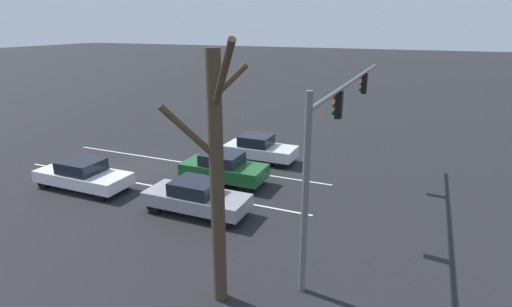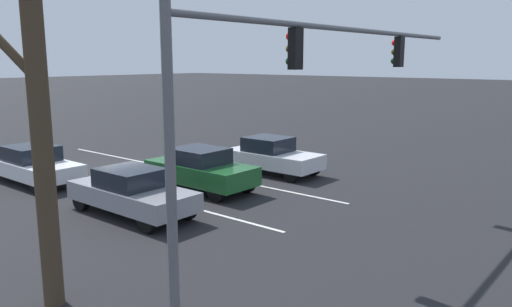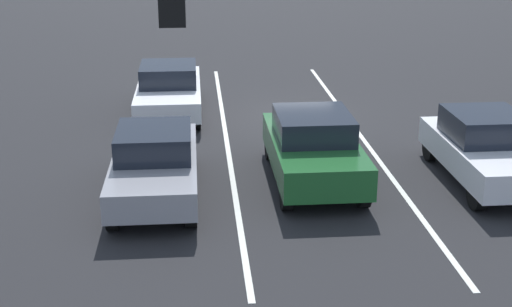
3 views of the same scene
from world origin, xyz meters
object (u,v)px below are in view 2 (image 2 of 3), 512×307
at_px(car_silver_leftlane_front, 272,155).
at_px(bare_tree_near, 38,107).
at_px(car_white_rightlane_second, 32,164).
at_px(car_darkgreen_midlane_front, 201,169).
at_px(car_gray_rightlane_front, 132,192).
at_px(traffic_signal_gantry, 305,70).

xyz_separation_m(car_silver_leftlane_front, bare_tree_near, (11.82, 3.72, 3.11)).
xyz_separation_m(car_silver_leftlane_front, car_white_rightlane_second, (7.18, -6.23, -0.05)).
distance_m(car_silver_leftlane_front, car_darkgreen_midlane_front, 3.85).
xyz_separation_m(car_silver_leftlane_front, car_gray_rightlane_front, (7.29, 0.20, -0.02)).
bearing_deg(bare_tree_near, car_white_rightlane_second, -115.02).
height_order(car_gray_rightlane_front, traffic_signal_gantry, traffic_signal_gantry).
relative_size(car_white_rightlane_second, bare_tree_near, 0.64).
bearing_deg(car_darkgreen_midlane_front, bare_tree_near, 26.92).
distance_m(car_silver_leftlane_front, car_gray_rightlane_front, 7.30).
relative_size(car_darkgreen_midlane_front, bare_tree_near, 0.57).
relative_size(car_gray_rightlane_front, car_white_rightlane_second, 0.94).
bearing_deg(car_darkgreen_midlane_front, car_silver_leftlane_front, 175.06).
xyz_separation_m(car_white_rightlane_second, bare_tree_near, (4.65, 9.95, 3.15)).
bearing_deg(traffic_signal_gantry, car_white_rightlane_second, -85.60).
relative_size(car_gray_rightlane_front, car_darkgreen_midlane_front, 1.05).
relative_size(car_silver_leftlane_front, car_darkgreen_midlane_front, 0.98).
xyz_separation_m(car_silver_leftlane_front, car_darkgreen_midlane_front, (3.83, -0.33, 0.03)).
bearing_deg(car_gray_rightlane_front, traffic_signal_gantry, 100.60).
bearing_deg(traffic_signal_gantry, car_darkgreen_midlane_front, -111.59).
relative_size(traffic_signal_gantry, bare_tree_near, 1.77).
bearing_deg(traffic_signal_gantry, car_silver_leftlane_front, -137.26).
bearing_deg(car_white_rightlane_second, car_silver_leftlane_front, 139.04).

